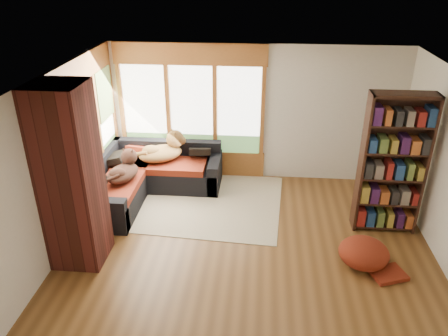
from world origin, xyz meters
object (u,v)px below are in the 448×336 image
(brick_chimney, at_px, (71,178))
(dog_brindle, at_px, (124,167))
(pouf, at_px, (364,252))
(area_rug, at_px, (196,201))
(sectional_sofa, at_px, (147,176))
(dog_tan, at_px, (164,148))
(bookshelf, at_px, (392,165))

(brick_chimney, height_order, dog_brindle, brick_chimney)
(pouf, xyz_separation_m, dog_brindle, (-3.83, 1.33, 0.54))
(area_rug, xyz_separation_m, pouf, (2.63, -1.53, 0.20))
(sectional_sofa, relative_size, dog_tan, 2.25)
(brick_chimney, height_order, sectional_sofa, brick_chimney)
(bookshelf, distance_m, dog_tan, 3.98)
(pouf, height_order, dog_tan, dog_tan)
(area_rug, distance_m, bookshelf, 3.36)
(area_rug, height_order, dog_brindle, dog_brindle)
(sectional_sofa, relative_size, bookshelf, 0.98)
(bookshelf, relative_size, dog_tan, 2.30)
(brick_chimney, height_order, bookshelf, brick_chimney)
(brick_chimney, bearing_deg, dog_brindle, 81.58)
(sectional_sofa, height_order, area_rug, sectional_sofa)
(brick_chimney, xyz_separation_m, area_rug, (1.42, 1.72, -1.29))
(dog_brindle, bearing_deg, bookshelf, -81.65)
(brick_chimney, height_order, pouf, brick_chimney)
(sectional_sofa, distance_m, bookshelf, 4.27)
(pouf, distance_m, dog_tan, 3.97)
(bookshelf, relative_size, pouf, 3.18)
(sectional_sofa, relative_size, dog_brindle, 2.72)
(pouf, bearing_deg, brick_chimney, -177.33)
(dog_tan, relative_size, dog_brindle, 1.21)
(bookshelf, xyz_separation_m, dog_tan, (-3.79, 1.14, -0.35))
(area_rug, relative_size, dog_tan, 3.06)
(pouf, relative_size, dog_tan, 0.72)
(brick_chimney, xyz_separation_m, sectional_sofa, (0.45, 2.05, -1.00))
(bookshelf, distance_m, dog_brindle, 4.35)
(brick_chimney, bearing_deg, dog_tan, 72.11)
(area_rug, xyz_separation_m, dog_brindle, (-1.19, -0.21, 0.73))
(dog_tan, distance_m, dog_brindle, 0.96)
(brick_chimney, xyz_separation_m, dog_tan, (0.75, 2.31, -0.52))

